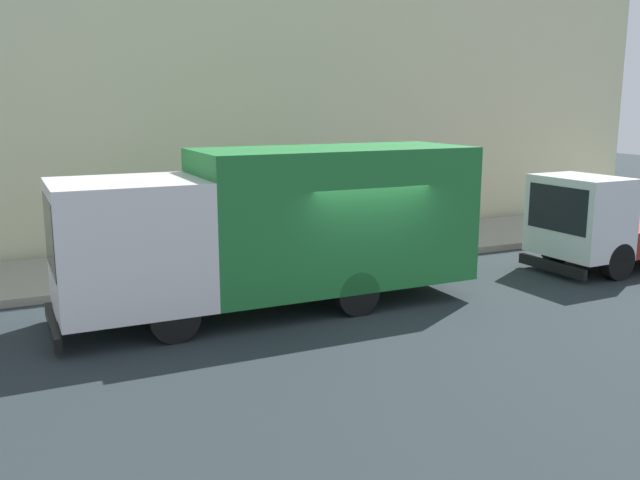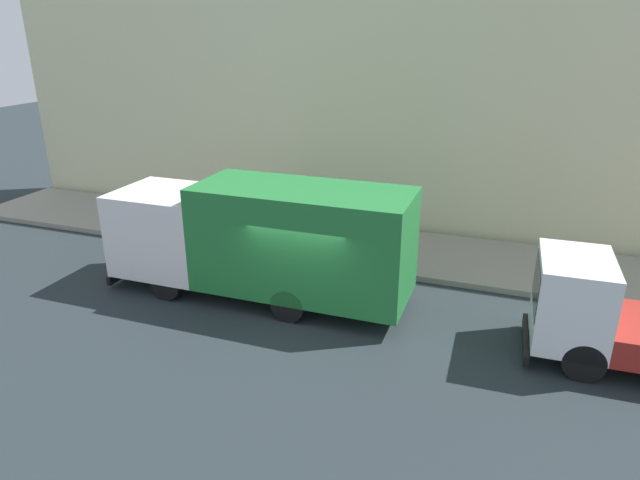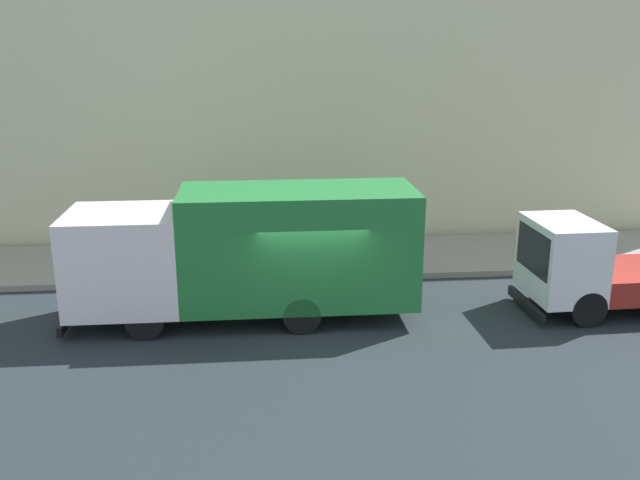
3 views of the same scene
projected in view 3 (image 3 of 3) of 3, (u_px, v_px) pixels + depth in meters
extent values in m
plane|color=#232C2F|center=(312.00, 325.00, 16.55)|extent=(80.00, 80.00, 0.00)
cube|color=gray|center=(299.00, 259.00, 21.20)|extent=(3.79, 30.00, 0.17)
cube|color=beige|center=(293.00, 76.00, 21.97)|extent=(0.50, 30.00, 10.95)
cube|color=white|center=(125.00, 259.00, 16.33)|extent=(2.38, 2.63, 2.30)
cube|color=black|center=(68.00, 250.00, 16.13)|extent=(2.00, 0.06, 1.29)
cube|color=#217433|center=(298.00, 245.00, 16.63)|extent=(2.38, 5.59, 2.76)
cube|color=black|center=(72.00, 314.00, 16.58)|extent=(2.28, 0.12, 0.24)
cylinder|color=black|center=(145.00, 320.00, 15.71)|extent=(0.30, 0.88, 0.88)
cylinder|color=black|center=(157.00, 289.00, 17.69)|extent=(0.30, 0.88, 0.88)
cylinder|color=black|center=(302.00, 315.00, 16.03)|extent=(0.30, 0.88, 0.88)
cylinder|color=black|center=(296.00, 284.00, 18.01)|extent=(0.30, 0.88, 0.88)
cube|color=white|center=(562.00, 259.00, 16.99)|extent=(2.19, 1.57, 1.92)
cube|color=black|center=(534.00, 251.00, 16.84)|extent=(1.81, 0.11, 1.07)
cube|color=black|center=(526.00, 304.00, 17.23)|extent=(2.07, 0.17, 0.24)
cylinder|color=black|center=(587.00, 308.00, 16.41)|extent=(0.32, 0.89, 0.88)
cylinder|color=black|center=(553.00, 282.00, 18.18)|extent=(0.32, 0.89, 0.88)
cylinder|color=black|center=(627.00, 279.00, 18.41)|extent=(0.32, 0.89, 0.88)
cylinder|color=black|center=(279.00, 255.00, 19.90)|extent=(0.29, 0.29, 0.87)
cylinder|color=#38538F|center=(279.00, 230.00, 19.69)|extent=(0.39, 0.39, 0.63)
sphere|color=brown|center=(278.00, 215.00, 19.56)|extent=(0.24, 0.24, 0.24)
cylinder|color=#4B335A|center=(201.00, 236.00, 21.75)|extent=(0.37, 0.37, 0.87)
cylinder|color=#31598E|center=(200.00, 214.00, 21.54)|extent=(0.49, 0.49, 0.56)
sphere|color=olive|center=(199.00, 202.00, 21.43)|extent=(0.23, 0.23, 0.23)
cylinder|color=black|center=(257.00, 241.00, 21.42)|extent=(0.38, 0.38, 0.79)
cylinder|color=#2A1E31|center=(256.00, 220.00, 21.23)|extent=(0.51, 0.51, 0.56)
sphere|color=#D2A789|center=(256.00, 207.00, 21.12)|extent=(0.24, 0.24, 0.24)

